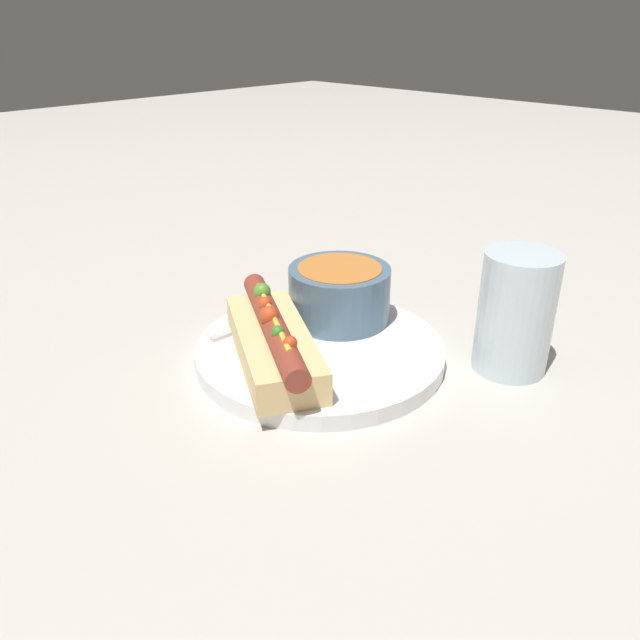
# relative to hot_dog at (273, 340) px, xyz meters

# --- Properties ---
(ground_plane) EXTENTS (4.00, 4.00, 0.00)m
(ground_plane) POSITION_rel_hot_dog_xyz_m (0.01, 0.05, -0.04)
(ground_plane) COLOR #BCB7AD
(dinner_plate) EXTENTS (0.25, 0.25, 0.02)m
(dinner_plate) POSITION_rel_hot_dog_xyz_m (0.01, 0.05, -0.03)
(dinner_plate) COLOR white
(dinner_plate) RESTS_ON ground_plane
(hot_dog) EXTENTS (0.19, 0.15, 0.06)m
(hot_dog) POSITION_rel_hot_dog_xyz_m (0.00, 0.00, 0.00)
(hot_dog) COLOR #E5C17F
(hot_dog) RESTS_ON dinner_plate
(soup_bowl) EXTENTS (0.11, 0.11, 0.06)m
(soup_bowl) POSITION_rel_hot_dog_xyz_m (-0.02, 0.11, 0.01)
(soup_bowl) COLOR slate
(soup_bowl) RESTS_ON dinner_plate
(spoon) EXTENTS (0.03, 0.16, 0.01)m
(spoon) POSITION_rel_hot_dog_xyz_m (-0.06, 0.09, -0.02)
(spoon) COLOR #B7B7BC
(spoon) RESTS_ON dinner_plate
(drinking_glass) EXTENTS (0.07, 0.07, 0.12)m
(drinking_glass) POSITION_rel_hot_dog_xyz_m (0.15, 0.17, 0.02)
(drinking_glass) COLOR silver
(drinking_glass) RESTS_ON ground_plane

